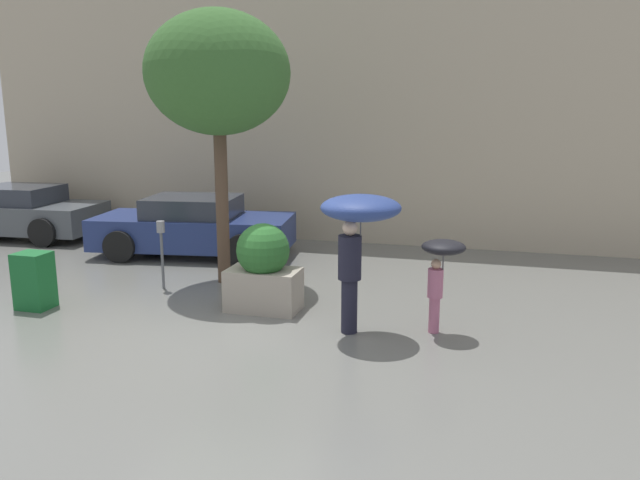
{
  "coord_description": "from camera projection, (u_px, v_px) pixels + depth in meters",
  "views": [
    {
      "loc": [
        3.65,
        -7.76,
        3.1
      ],
      "look_at": [
        1.07,
        1.6,
        1.05
      ],
      "focal_mm": 35.0,
      "sensor_mm": 36.0,
      "label": 1
    }
  ],
  "objects": [
    {
      "name": "ground_plane",
      "position": [
        218.0,
        330.0,
        8.91
      ],
      "size": [
        40.0,
        40.0,
        0.0
      ],
      "primitive_type": "plane",
      "color": "slate"
    },
    {
      "name": "parked_car_near",
      "position": [
        194.0,
        227.0,
        13.4
      ],
      "size": [
        4.37,
        2.39,
        1.26
      ],
      "rotation": [
        0.0,
        0.0,
        1.71
      ],
      "color": "navy",
      "rests_on": "ground"
    },
    {
      "name": "person_child",
      "position": [
        441.0,
        262.0,
        8.58
      ],
      "size": [
        0.6,
        0.6,
        1.34
      ],
      "rotation": [
        0.0,
        0.0,
        -0.22
      ],
      "color": "#B76684",
      "rests_on": "ground"
    },
    {
      "name": "planter_box",
      "position": [
        263.0,
        268.0,
        9.66
      ],
      "size": [
        1.13,
        0.83,
        1.38
      ],
      "color": "#9E9384",
      "rests_on": "ground"
    },
    {
      "name": "building_facade",
      "position": [
        332.0,
        113.0,
        14.42
      ],
      "size": [
        18.0,
        0.3,
        6.0
      ],
      "color": "#B7A88E",
      "rests_on": "ground"
    },
    {
      "name": "parked_car_far",
      "position": [
        21.0,
        213.0,
        15.25
      ],
      "size": [
        3.98,
        2.17,
        1.26
      ],
      "rotation": [
        0.0,
        0.0,
        1.64
      ],
      "color": "#4C5156",
      "rests_on": "ground"
    },
    {
      "name": "person_adult",
      "position": [
        358.0,
        222.0,
        8.46
      ],
      "size": [
        1.1,
        1.1,
        1.96
      ],
      "rotation": [
        0.0,
        0.0,
        0.01
      ],
      "color": "#1E1E2D",
      "rests_on": "ground"
    },
    {
      "name": "parking_meter",
      "position": [
        161.0,
        240.0,
        10.79
      ],
      "size": [
        0.14,
        0.14,
        1.2
      ],
      "color": "#595B60",
      "rests_on": "ground"
    },
    {
      "name": "newspaper_box",
      "position": [
        34.0,
        281.0,
        9.8
      ],
      "size": [
        0.5,
        0.44,
        0.9
      ],
      "color": "#19662D",
      "rests_on": "ground"
    },
    {
      "name": "street_tree",
      "position": [
        218.0,
        74.0,
        10.64
      ],
      "size": [
        2.49,
        2.49,
        4.76
      ],
      "color": "brown",
      "rests_on": "ground"
    }
  ]
}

